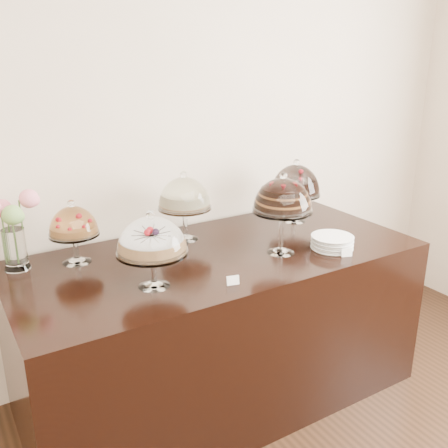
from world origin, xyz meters
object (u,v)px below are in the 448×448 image
cake_stand_dark_choco (296,182)px  cake_stand_fruit_tart (73,224)px  display_counter (219,326)px  cake_stand_sugar_sponge (152,239)px  flower_vase (12,227)px  cake_stand_choco_layer (283,198)px  plate_stack (332,242)px  cake_stand_cheesecake (184,196)px

cake_stand_dark_choco → cake_stand_fruit_tart: size_ratio=1.20×
display_counter → cake_stand_dark_choco: 1.01m
cake_stand_sugar_sponge → flower_vase: 0.74m
cake_stand_choco_layer → plate_stack: 0.40m
cake_stand_dark_choco → plate_stack: size_ratio=1.78×
display_counter → cake_stand_sugar_sponge: size_ratio=5.94×
plate_stack → cake_stand_dark_choco: bearing=75.4°
cake_stand_sugar_sponge → flower_vase: bearing=133.2°
flower_vase → cake_stand_cheesecake: bearing=-4.0°
cake_stand_sugar_sponge → cake_stand_choco_layer: bearing=1.7°
cake_stand_choco_layer → cake_stand_cheesecake: bearing=127.6°
cake_stand_fruit_tart → plate_stack: 1.38m
plate_stack → flower_vase: bearing=158.0°
cake_stand_cheesecake → flower_vase: bearing=176.0°
flower_vase → cake_stand_sugar_sponge: bearing=-46.8°
cake_stand_choco_layer → cake_stand_fruit_tart: bearing=155.7°
display_counter → plate_stack: 0.79m
cake_stand_choco_layer → cake_stand_fruit_tart: cake_stand_choco_layer is taller
display_counter → cake_stand_choco_layer: cake_stand_choco_layer is taller
cake_stand_sugar_sponge → cake_stand_choco_layer: size_ratio=0.83×
cake_stand_dark_choco → plate_stack: bearing=-104.6°
cake_stand_choco_layer → cake_stand_cheesecake: (-0.35, 0.45, -0.05)m
cake_stand_choco_layer → cake_stand_cheesecake: cake_stand_choco_layer is taller
cake_stand_sugar_sponge → cake_stand_choco_layer: (0.75, 0.02, 0.08)m
cake_stand_dark_choco → flower_vase: 1.67m
cake_stand_choco_layer → plate_stack: (0.28, -0.10, -0.27)m
cake_stand_choco_layer → plate_stack: bearing=-20.7°
cake_stand_sugar_sponge → plate_stack: (1.03, -0.08, -0.20)m
display_counter → cake_stand_cheesecake: 0.77m
cake_stand_dark_choco → plate_stack: 0.55m
cake_stand_sugar_sponge → flower_vase: (-0.50, 0.54, -0.01)m
cake_stand_choco_layer → flower_vase: 1.36m
cake_stand_cheesecake → cake_stand_fruit_tart: size_ratio=1.21×
cake_stand_dark_choco → cake_stand_fruit_tart: 1.39m
cake_stand_dark_choco → cake_stand_sugar_sponge: bearing=-160.5°
flower_vase → cake_stand_fruit_tart: bearing=-14.4°
cake_stand_cheesecake → cake_stand_dark_choco: size_ratio=1.01×
cake_stand_cheesecake → plate_stack: bearing=-41.7°
cake_stand_cheesecake → cake_stand_dark_choco: (0.75, -0.06, -0.01)m
cake_stand_sugar_sponge → cake_stand_dark_choco: (1.16, 0.41, 0.02)m
cake_stand_cheesecake → cake_stand_sugar_sponge: bearing=-130.6°
flower_vase → plate_stack: flower_vase is taller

